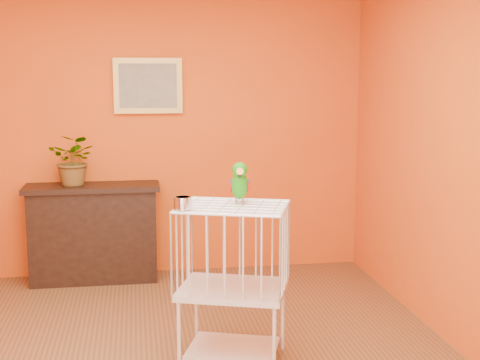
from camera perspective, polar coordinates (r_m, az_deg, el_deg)
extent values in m
plane|color=#DE5614|center=(6.23, -7.77, 3.83)|extent=(4.00, 0.00, 4.00)
plane|color=#DE5614|center=(1.80, -4.48, -9.20)|extent=(4.00, 0.00, 4.00)
plane|color=#DE5614|center=(4.52, 19.19, 1.44)|extent=(0.00, 4.50, 4.50)
cube|color=black|center=(6.18, -12.37, -4.65)|extent=(1.11, 0.37, 0.83)
cube|color=black|center=(6.09, -12.51, -0.62)|extent=(1.19, 0.43, 0.05)
cube|color=black|center=(6.02, -12.46, -5.02)|extent=(0.78, 0.02, 0.42)
cube|color=#531B17|center=(6.18, -14.52, -5.62)|extent=(0.05, 0.17, 0.26)
cube|color=#37552A|center=(6.17, -13.83, -5.61)|extent=(0.05, 0.17, 0.26)
cube|color=#531B17|center=(6.16, -13.05, -5.60)|extent=(0.05, 0.17, 0.26)
cube|color=#37552A|center=(6.16, -12.19, -5.58)|extent=(0.05, 0.17, 0.26)
cube|color=#531B17|center=(6.15, -11.32, -5.57)|extent=(0.05, 0.17, 0.26)
imported|color=#26722D|center=(6.05, -13.94, 1.17)|extent=(0.53, 0.56, 0.35)
cube|color=#B59240|center=(6.17, -7.86, 7.97)|extent=(0.62, 0.03, 0.50)
cube|color=gray|center=(6.16, -7.85, 7.97)|extent=(0.52, 0.01, 0.40)
cube|color=silver|center=(4.51, -0.61, -14.15)|extent=(0.68, 0.60, 0.02)
cube|color=silver|center=(4.37, -0.62, -9.31)|extent=(0.80, 0.70, 0.04)
cube|color=silver|center=(4.23, -0.64, -2.29)|extent=(0.80, 0.70, 0.01)
cylinder|color=silver|center=(4.31, -5.24, -13.20)|extent=(0.02, 0.02, 0.46)
cylinder|color=silver|center=(4.20, 2.94, -13.77)|extent=(0.02, 0.02, 0.46)
cylinder|color=silver|center=(4.73, -3.75, -11.12)|extent=(0.02, 0.02, 0.46)
cylinder|color=silver|center=(4.63, 3.66, -11.57)|extent=(0.02, 0.02, 0.46)
cylinder|color=silver|center=(4.11, -4.91, -1.96)|extent=(0.11, 0.11, 0.08)
cylinder|color=#59544C|center=(4.27, -0.33, -1.86)|extent=(0.01, 0.01, 0.04)
cylinder|color=#59544C|center=(4.28, 0.26, -1.86)|extent=(0.01, 0.01, 0.04)
ellipsoid|color=#118808|center=(4.26, -0.04, -0.49)|extent=(0.12, 0.17, 0.20)
ellipsoid|color=#118808|center=(4.21, -0.03, 0.87)|extent=(0.11, 0.11, 0.10)
cone|color=orange|center=(4.16, -0.01, 0.63)|extent=(0.05, 0.07, 0.06)
cone|color=black|center=(4.18, -0.01, 0.41)|extent=(0.03, 0.03, 0.03)
sphere|color=black|center=(4.19, -0.48, 0.97)|extent=(0.01, 0.01, 0.01)
sphere|color=black|center=(4.19, 0.44, 0.98)|extent=(0.01, 0.01, 0.01)
ellipsoid|color=#A50C0C|center=(4.26, -0.78, -0.59)|extent=(0.03, 0.06, 0.07)
ellipsoid|color=navy|center=(4.27, 0.70, -0.58)|extent=(0.03, 0.06, 0.07)
cone|color=#118808|center=(4.33, -0.06, -1.21)|extent=(0.08, 0.15, 0.11)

